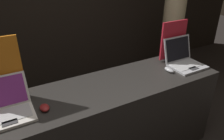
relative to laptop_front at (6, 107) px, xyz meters
The scene contains 7 objects.
display_counter 1.00m from the laptop_front, ahead, with size 2.15×0.62×0.88m.
laptop_front is the anchor object (origin of this frame).
mouse_front 0.26m from the laptop_front, 18.07° to the right, with size 0.07×0.10×0.04m.
laptop_back 1.74m from the laptop_front, ahead, with size 0.35×0.35×0.28m.
mouse_back 1.50m from the laptop_front, ahead, with size 0.06×0.12×0.04m.
promo_stand_back 1.75m from the laptop_front, ahead, with size 0.34×0.07×0.44m.
person_bystander 2.55m from the laptop_front, 19.81° to the left, with size 0.31×0.31×1.63m.
Camera 1 is at (-0.83, -1.18, 1.88)m, focal length 35.00 mm.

